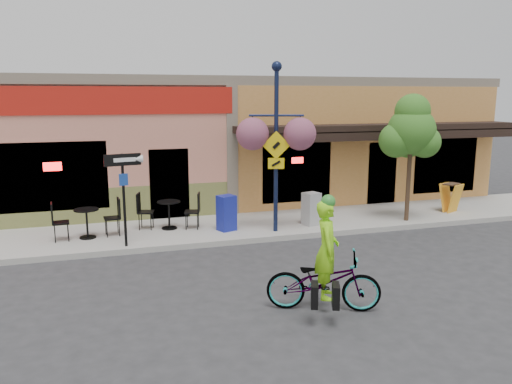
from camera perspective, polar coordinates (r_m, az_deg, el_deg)
ground at (r=13.34m, az=5.20°, el=-6.04°), size 90.00×90.00×0.00m
sidewalk at (r=15.12m, az=2.35°, el=-3.66°), size 24.00×3.00×0.15m
curb at (r=13.81m, az=4.35°, el=-5.11°), size 24.00×0.12×0.15m
building at (r=19.96m, az=-2.86°, el=6.24°), size 18.20×8.20×4.50m
bicycle at (r=9.35m, az=7.72°, el=-10.08°), size 2.21×1.46×1.10m
cyclist_rider at (r=9.25m, az=8.06°, el=-7.99°), size 0.65×0.77×1.81m
lamp_post at (r=13.64m, az=2.31°, el=5.00°), size 1.59×1.00×4.65m
one_way_sign at (r=12.82m, az=-14.84°, el=-0.96°), size 0.92×0.36×2.35m
cafe_set_left at (r=13.99m, az=-18.78°, el=-2.96°), size 1.80×1.02×1.03m
cafe_set_right at (r=14.38m, az=-9.92°, el=-2.13°), size 1.92×1.32×1.05m
newspaper_box_blue at (r=14.03m, az=-3.39°, el=-2.41°), size 0.56×0.53×1.00m
newspaper_box_grey at (r=14.71m, az=6.33°, el=-1.92°), size 0.55×0.52×0.96m
street_tree at (r=15.58m, az=17.17°, el=3.78°), size 1.59×1.59×3.85m
sandwich_board at (r=17.35m, az=21.85°, el=-0.69°), size 0.69×0.61×0.95m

